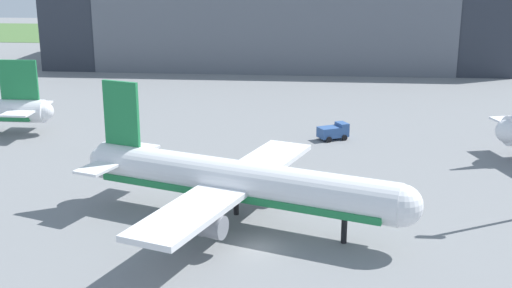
{
  "coord_description": "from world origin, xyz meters",
  "views": [
    {
      "loc": [
        4.95,
        -55.38,
        25.99
      ],
      "look_at": [
        -1.98,
        21.23,
        3.82
      ],
      "focal_mm": 46.2,
      "sensor_mm": 36.0,
      "label": 1
    }
  ],
  "objects": [
    {
      "name": "grass_field_strip",
      "position": [
        0.0,
        167.85,
        0.04
      ],
      "size": [
        440.0,
        56.0,
        0.08
      ],
      "primitive_type": "cube",
      "color": "#496C38",
      "rests_on": "ground_plane"
    },
    {
      "name": "maintenance_hangar",
      "position": [
        -4.74,
        109.86,
        10.76
      ],
      "size": [
        106.62,
        38.86,
        22.44
      ],
      "color": "#2D333D",
      "rests_on": "ground_plane"
    },
    {
      "name": "ground_plane",
      "position": [
        0.0,
        0.0,
        0.0
      ],
      "size": [
        440.0,
        440.0,
        0.0
      ],
      "primitive_type": "plane",
      "color": "slate"
    },
    {
      "name": "fuel_bowser",
      "position": [
        7.89,
        37.9,
        1.22
      ],
      "size": [
        4.82,
        3.96,
        2.38
      ],
      "color": "#335693",
      "rests_on": "ground_plane"
    },
    {
      "name": "airliner_near_left",
      "position": [
        -2.21,
        5.48,
        4.41
      ],
      "size": [
        33.97,
        31.1,
        13.43
      ],
      "color": "white",
      "rests_on": "ground_plane"
    }
  ]
}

